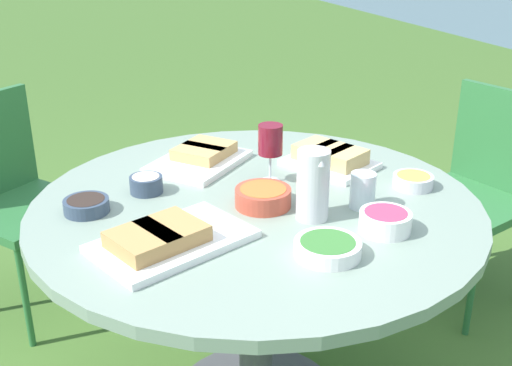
# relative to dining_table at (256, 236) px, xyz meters

# --- Properties ---
(dining_table) EXTENTS (1.33, 1.33, 0.75)m
(dining_table) POSITION_rel_dining_table_xyz_m (0.00, 0.00, 0.00)
(dining_table) COLOR #4C4C51
(dining_table) RESTS_ON ground_plane
(chair_near_left) EXTENTS (0.53, 0.52, 0.89)m
(chair_near_left) POSITION_rel_dining_table_xyz_m (-0.29, 1.12, -0.12)
(chair_near_left) COLOR #2D6B38
(chair_near_left) RESTS_ON ground_plane
(chair_near_right) EXTENTS (0.60, 0.60, 0.89)m
(chair_near_right) POSITION_rel_dining_table_xyz_m (-0.95, -0.67, -0.12)
(chair_near_right) COLOR #2D6B38
(chair_near_right) RESTS_ON ground_plane
(water_pitcher) EXTENTS (0.10, 0.09, 0.20)m
(water_pitcher) POSITION_rel_dining_table_xyz_m (0.16, 0.10, 0.22)
(water_pitcher) COLOR silver
(water_pitcher) RESTS_ON dining_table
(wine_glass) EXTENTS (0.08, 0.08, 0.19)m
(wine_glass) POSITION_rel_dining_table_xyz_m (-0.12, 0.10, 0.25)
(wine_glass) COLOR silver
(wine_glass) RESTS_ON dining_table
(platter_bread_main) EXTENTS (0.36, 0.45, 0.06)m
(platter_bread_main) POSITION_rel_dining_table_xyz_m (0.17, -0.32, 0.14)
(platter_bread_main) COLOR white
(platter_bread_main) RESTS_ON dining_table
(platter_charcuterie) EXTENTS (0.39, 0.40, 0.06)m
(platter_charcuterie) POSITION_rel_dining_table_xyz_m (-0.36, -0.05, 0.14)
(platter_charcuterie) COLOR white
(platter_charcuterie) RESTS_ON dining_table
(platter_sandwich_side) EXTENTS (0.34, 0.31, 0.07)m
(platter_sandwich_side) POSITION_rel_dining_table_xyz_m (-0.16, 0.34, 0.15)
(platter_sandwich_side) COLOR white
(platter_sandwich_side) RESTS_ON dining_table
(bowl_fries) EXTENTS (0.12, 0.12, 0.04)m
(bowl_fries) POSITION_rel_dining_table_xyz_m (0.09, 0.49, 0.14)
(bowl_fries) COLOR silver
(bowl_fries) RESTS_ON dining_table
(bowl_salad) EXTENTS (0.17, 0.17, 0.04)m
(bowl_salad) POSITION_rel_dining_table_xyz_m (0.36, 0.04, 0.14)
(bowl_salad) COLOR white
(bowl_salad) RESTS_ON dining_table
(bowl_olives) EXTENTS (0.13, 0.13, 0.04)m
(bowl_olives) POSITION_rel_dining_table_xyz_m (-0.12, -0.47, 0.14)
(bowl_olives) COLOR #334256
(bowl_olives) RESTS_ON dining_table
(bowl_dip_red) EXTENTS (0.14, 0.14, 0.06)m
(bowl_dip_red) POSITION_rel_dining_table_xyz_m (0.31, 0.24, 0.15)
(bowl_dip_red) COLOR white
(bowl_dip_red) RESTS_ON dining_table
(bowl_dip_cream) EXTENTS (0.10, 0.10, 0.05)m
(bowl_dip_cream) POSITION_rel_dining_table_xyz_m (-0.19, -0.28, 0.15)
(bowl_dip_cream) COLOR #334256
(bowl_dip_cream) RESTS_ON dining_table
(bowl_roasted_veg) EXTENTS (0.16, 0.16, 0.06)m
(bowl_roasted_veg) POSITION_rel_dining_table_xyz_m (0.03, 0.01, 0.15)
(bowl_roasted_veg) COLOR #B74733
(bowl_roasted_veg) RESTS_ON dining_table
(cup_water_near) EXTENTS (0.07, 0.07, 0.11)m
(cup_water_near) POSITION_rel_dining_table_xyz_m (0.15, 0.27, 0.17)
(cup_water_near) COLOR silver
(cup_water_near) RESTS_ON dining_table
(handbag) EXTENTS (0.30, 0.14, 0.37)m
(handbag) POSITION_rel_dining_table_xyz_m (-1.07, 0.49, -0.51)
(handbag) COLOR brown
(handbag) RESTS_ON ground_plane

